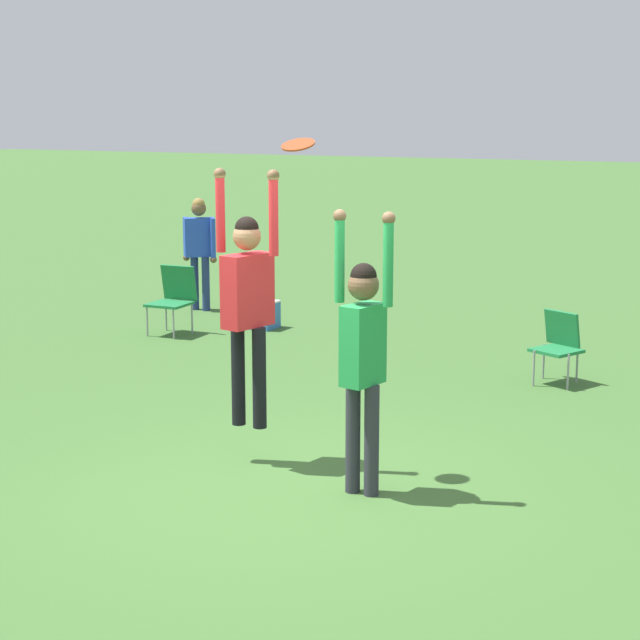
% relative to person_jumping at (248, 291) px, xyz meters
% --- Properties ---
extents(ground_plane, '(120.00, 120.00, 0.00)m').
position_rel_person_jumping_xyz_m(ground_plane, '(0.60, -0.38, -1.53)').
color(ground_plane, '#3D662D').
extents(person_jumping, '(0.63, 0.50, 2.23)m').
position_rel_person_jumping_xyz_m(person_jumping, '(0.00, 0.00, 0.00)').
color(person_jumping, black).
rests_on(person_jumping, ground_plane).
extents(person_defending, '(0.52, 0.40, 2.28)m').
position_rel_person_jumping_xyz_m(person_defending, '(1.20, -0.24, -0.30)').
color(person_defending, '#2D2D38').
rests_on(person_defending, ground_plane).
extents(frisbee, '(0.28, 0.27, 0.10)m').
position_rel_person_jumping_xyz_m(frisbee, '(0.50, -0.00, 1.24)').
color(frisbee, '#E04C23').
extents(camping_chair_0, '(0.60, 0.65, 0.81)m').
position_rel_person_jumping_xyz_m(camping_chair_0, '(1.62, 4.05, -1.05)').
color(camping_chair_0, gray).
rests_on(camping_chair_0, ground_plane).
extents(camping_chair_1, '(0.55, 0.60, 0.94)m').
position_rel_person_jumping_xyz_m(camping_chair_1, '(-3.83, 4.28, -0.98)').
color(camping_chair_1, gray).
rests_on(camping_chair_1, ground_plane).
extents(person_spectator_far, '(0.61, 0.45, 1.74)m').
position_rel_person_jumping_xyz_m(person_spectator_far, '(-4.51, 5.93, -0.48)').
color(person_spectator_far, navy).
rests_on(person_spectator_far, ground_plane).
extents(cooler_box, '(0.40, 0.39, 0.39)m').
position_rel_person_jumping_xyz_m(cooler_box, '(-2.94, 5.16, -1.33)').
color(cooler_box, '#336BB7').
rests_on(cooler_box, ground_plane).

